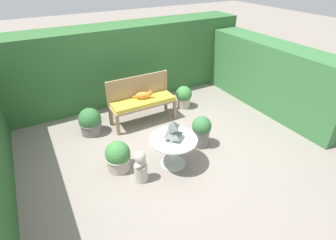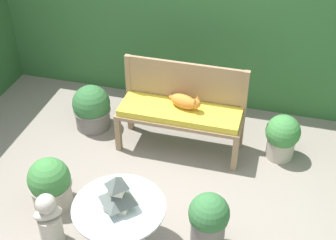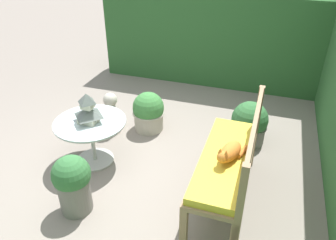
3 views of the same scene
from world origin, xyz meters
The scene contains 13 objects.
ground centered at (0.00, 0.00, 0.00)m, with size 30.00×30.00×0.00m, color gray.
foliage_hedge_back centered at (0.00, 2.33, 0.87)m, with size 6.40×0.86×1.74m, color #336633.
foliage_hedge_right centered at (2.85, 0.15, 0.73)m, with size 0.70×3.50×1.46m, color #38703D.
garden_bench centered at (0.02, 0.92, 0.45)m, with size 1.35×0.47×0.52m.
bench_backrest centered at (0.02, 1.13, 0.69)m, with size 1.35×0.06×0.96m.
cat centered at (0.06, 0.96, 0.60)m, with size 0.38×0.27×0.19m.
patio_table centered at (-0.13, -0.56, 0.41)m, with size 0.78×0.78×0.52m.
pagoda_birdhouse centered at (-0.13, -0.56, 0.66)m, with size 0.26×0.26×0.33m.
garden_bust centered at (-0.75, -0.65, 0.26)m, with size 0.28×0.26×0.55m.
potted_plant_patio_mid centered at (1.11, 1.07, 0.27)m, with size 0.37×0.37×0.52m.
potted_plant_table_near centered at (-1.07, 1.04, 0.25)m, with size 0.44×0.44×0.54m.
potted_plant_table_far centered at (-0.96, -0.23, 0.25)m, with size 0.41×0.41×0.52m.
potted_plant_bench_left centered at (0.59, -0.35, 0.32)m, with size 0.35×0.35×0.60m.
Camera 1 is at (-1.87, -3.50, 2.96)m, focal length 28.00 mm.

